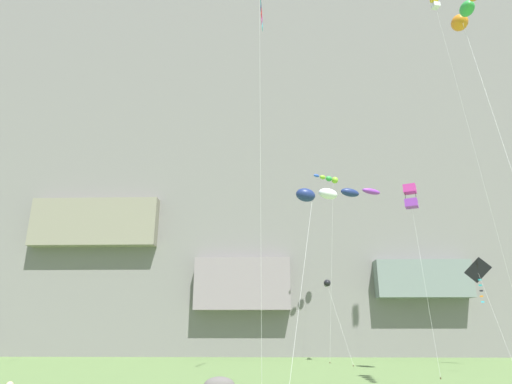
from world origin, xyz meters
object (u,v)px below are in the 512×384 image
at_px(kite_box_front_field, 411,196).
at_px(kite_windsock_mid_right, 326,194).
at_px(kite_diamond_upper_mid, 478,272).
at_px(kite_windsock_high_left, 466,10).
at_px(kite_box_near_cliff, 436,4).
at_px(kite_windsock_low_center, 327,284).
at_px(kite_windsock_high_center, 329,179).
at_px(kite_banner_high_right, 261,20).

bearing_deg(kite_box_front_field, kite_windsock_mid_right, -125.07).
relative_size(kite_diamond_upper_mid, kite_windsock_high_left, 0.46).
bearing_deg(kite_box_near_cliff, kite_windsock_high_left, -110.71).
relative_size(kite_windsock_low_center, kite_box_front_field, 0.56).
distance_m(kite_windsock_high_center, kite_windsock_high_left, 26.13).
relative_size(kite_windsock_mid_right, kite_box_near_cliff, 0.29).
height_order(kite_diamond_upper_mid, kite_box_front_field, kite_box_front_field).
bearing_deg(kite_diamond_upper_mid, kite_windsock_high_center, 157.19).
height_order(kite_windsock_mid_right, kite_windsock_high_center, kite_windsock_high_center).
bearing_deg(kite_banner_high_right, kite_box_near_cliff, 27.68).
xyz_separation_m(kite_diamond_upper_mid, kite_windsock_mid_right, (-16.44, -19.47, 1.53)).
bearing_deg(kite_banner_high_right, kite_windsock_mid_right, -59.28).
height_order(kite_box_near_cliff, kite_banner_high_right, kite_box_near_cliff).
bearing_deg(kite_windsock_high_left, kite_box_front_field, 88.74).
bearing_deg(kite_windsock_high_left, kite_diamond_upper_mid, 68.08).
bearing_deg(kite_banner_high_right, kite_windsock_high_left, -30.32).
bearing_deg(kite_diamond_upper_mid, kite_windsock_low_center, 157.80).
distance_m(kite_windsock_high_left, kite_box_front_field, 14.78).
xyz_separation_m(kite_windsock_low_center, kite_banner_high_right, (-6.50, -19.24, 17.61)).
distance_m(kite_windsock_low_center, kite_banner_high_right, 26.88).
distance_m(kite_windsock_mid_right, kite_box_near_cliff, 32.19).
bearing_deg(kite_box_near_cliff, kite_windsock_mid_right, -133.67).
relative_size(kite_windsock_high_left, kite_banner_high_right, 0.77).
bearing_deg(kite_windsock_low_center, kite_windsock_high_left, -79.05).
xyz_separation_m(kite_windsock_high_left, kite_banner_high_right, (-11.53, 6.74, 5.24)).
xyz_separation_m(kite_windsock_low_center, kite_windsock_high_center, (0.86, -0.19, 11.61)).
bearing_deg(kite_windsock_low_center, kite_windsock_mid_right, -97.18).
distance_m(kite_diamond_upper_mid, kite_windsock_high_left, 25.13).
relative_size(kite_windsock_high_left, kite_box_front_field, 1.45).
bearing_deg(kite_windsock_high_center, kite_windsock_high_left, -80.81).
height_order(kite_windsock_low_center, kite_box_front_field, kite_box_front_field).
height_order(kite_windsock_mid_right, kite_banner_high_right, kite_banner_high_right).
relative_size(kite_diamond_upper_mid, kite_box_near_cliff, 0.27).
xyz_separation_m(kite_diamond_upper_mid, kite_box_near_cliff, (-2.24, -4.60, 26.29)).
distance_m(kite_windsock_low_center, kite_box_front_field, 15.00).
height_order(kite_windsock_high_center, kite_windsock_high_left, kite_windsock_high_left).
distance_m(kite_diamond_upper_mid, kite_windsock_low_center, 14.37).
xyz_separation_m(kite_windsock_mid_right, kite_banner_high_right, (-3.36, 5.66, 15.56)).
relative_size(kite_box_near_cliff, kite_box_front_field, 2.49).
bearing_deg(kite_windsock_high_center, kite_windsock_low_center, 167.16).
relative_size(kite_windsock_high_center, kite_box_near_cliff, 0.56).
xyz_separation_m(kite_diamond_upper_mid, kite_windsock_high_center, (-12.44, 5.23, 11.09)).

